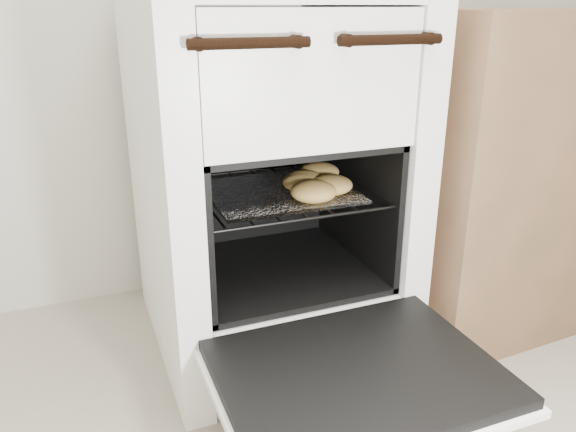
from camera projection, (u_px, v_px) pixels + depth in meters
name	position (u px, v px, depth m)	size (l,w,h in m)	color
stove	(267.00, 179.00, 1.46)	(0.62, 0.69, 0.94)	white
oven_door	(357.00, 376.00, 1.10)	(0.55, 0.43, 0.04)	black
oven_rack	(276.00, 192.00, 1.40)	(0.45, 0.43, 0.01)	black
foil_sheet	(279.00, 192.00, 1.38)	(0.35, 0.31, 0.01)	white
baked_rolls	(314.00, 182.00, 1.37)	(0.21, 0.28, 0.05)	tan
counter	(514.00, 163.00, 1.69)	(0.88, 0.58, 0.88)	brown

